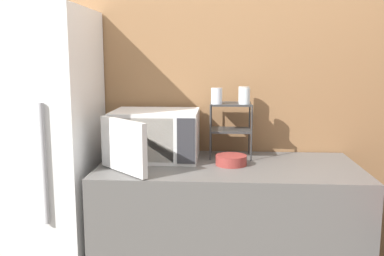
{
  "coord_description": "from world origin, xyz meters",
  "views": [
    {
      "loc": [
        -0.05,
        -1.98,
        1.52
      ],
      "look_at": [
        -0.21,
        0.38,
        1.13
      ],
      "focal_mm": 40.0,
      "sensor_mm": 36.0,
      "label": 1
    }
  ],
  "objects": [
    {
      "name": "counter",
      "position": [
        0.0,
        0.35,
        0.46
      ],
      "size": [
        1.44,
        0.7,
        0.93
      ],
      "color": "#595654",
      "rests_on": "ground_plane"
    },
    {
      "name": "wall_back",
      "position": [
        0.0,
        0.74,
        1.3
      ],
      "size": [
        8.0,
        0.06,
        2.6
      ],
      "color": "olive",
      "rests_on": "ground_plane"
    },
    {
      "name": "bowl",
      "position": [
        0.01,
        0.34,
        0.95
      ],
      "size": [
        0.17,
        0.17,
        0.06
      ],
      "color": "maroon",
      "rests_on": "counter"
    },
    {
      "name": "glass_back_right",
      "position": [
        0.09,
        0.61,
        1.3
      ],
      "size": [
        0.06,
        0.06,
        0.09
      ],
      "color": "silver",
      "rests_on": "dish_rack"
    },
    {
      "name": "glass_front_right",
      "position": [
        0.09,
        0.5,
        1.3
      ],
      "size": [
        0.06,
        0.06,
        0.09
      ],
      "color": "silver",
      "rests_on": "dish_rack"
    },
    {
      "name": "microwave",
      "position": [
        -0.43,
        0.46,
        1.07
      ],
      "size": [
        0.52,
        0.67,
        0.29
      ],
      "color": "silver",
      "rests_on": "counter"
    },
    {
      "name": "dish_rack",
      "position": [
        0.01,
        0.55,
        1.16
      ],
      "size": [
        0.25,
        0.2,
        0.33
      ],
      "color": "#333333",
      "rests_on": "counter"
    },
    {
      "name": "refrigerator",
      "position": [
        -1.16,
        0.39,
        0.9
      ],
      "size": [
        0.74,
        0.65,
        1.79
      ],
      "color": "white",
      "rests_on": "ground_plane"
    },
    {
      "name": "glass_front_left",
      "position": [
        -0.07,
        0.49,
        1.3
      ],
      "size": [
        0.06,
        0.06,
        0.09
      ],
      "color": "silver",
      "rests_on": "dish_rack"
    }
  ]
}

